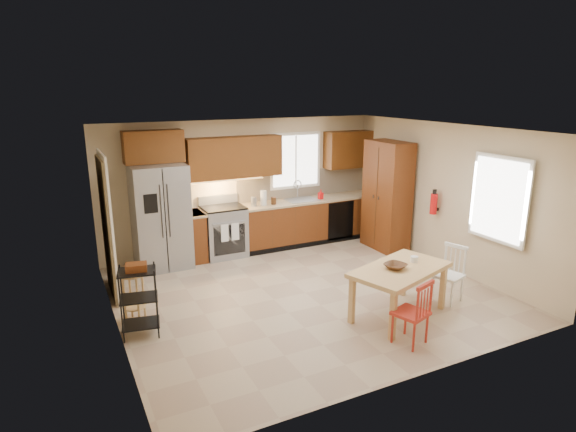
# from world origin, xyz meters

# --- Properties ---
(floor) EXTENTS (5.50, 5.50, 0.00)m
(floor) POSITION_xyz_m (0.00, 0.00, 0.00)
(floor) COLOR tan
(floor) RESTS_ON ground
(ceiling) EXTENTS (5.50, 5.00, 0.02)m
(ceiling) POSITION_xyz_m (0.00, 0.00, 2.50)
(ceiling) COLOR silver
(ceiling) RESTS_ON ground
(wall_back) EXTENTS (5.50, 0.02, 2.50)m
(wall_back) POSITION_xyz_m (0.00, 2.50, 1.25)
(wall_back) COLOR #CCB793
(wall_back) RESTS_ON ground
(wall_front) EXTENTS (5.50, 0.02, 2.50)m
(wall_front) POSITION_xyz_m (0.00, -2.50, 1.25)
(wall_front) COLOR #CCB793
(wall_front) RESTS_ON ground
(wall_left) EXTENTS (0.02, 5.00, 2.50)m
(wall_left) POSITION_xyz_m (-2.75, 0.00, 1.25)
(wall_left) COLOR #CCB793
(wall_left) RESTS_ON ground
(wall_right) EXTENTS (0.02, 5.00, 2.50)m
(wall_right) POSITION_xyz_m (2.75, 0.00, 1.25)
(wall_right) COLOR #CCB793
(wall_right) RESTS_ON ground
(refrigerator) EXTENTS (0.92, 0.75, 1.82)m
(refrigerator) POSITION_xyz_m (-1.70, 2.12, 0.91)
(refrigerator) COLOR gray
(refrigerator) RESTS_ON floor
(range_stove) EXTENTS (0.76, 0.63, 0.92)m
(range_stove) POSITION_xyz_m (-0.55, 2.19, 0.46)
(range_stove) COLOR gray
(range_stove) RESTS_ON floor
(base_cabinet_narrow) EXTENTS (0.30, 0.60, 0.90)m
(base_cabinet_narrow) POSITION_xyz_m (-1.10, 2.20, 0.45)
(base_cabinet_narrow) COLOR #5A2810
(base_cabinet_narrow) RESTS_ON floor
(base_cabinet_run) EXTENTS (2.92, 0.60, 0.90)m
(base_cabinet_run) POSITION_xyz_m (1.29, 2.20, 0.45)
(base_cabinet_run) COLOR #5A2810
(base_cabinet_run) RESTS_ON floor
(dishwasher) EXTENTS (0.60, 0.02, 0.78)m
(dishwasher) POSITION_xyz_m (1.85, 1.91, 0.45)
(dishwasher) COLOR black
(dishwasher) RESTS_ON floor
(backsplash) EXTENTS (2.92, 0.03, 0.55)m
(backsplash) POSITION_xyz_m (1.29, 2.48, 1.18)
(backsplash) COLOR beige
(backsplash) RESTS_ON wall_back
(upper_over_fridge) EXTENTS (1.00, 0.35, 0.55)m
(upper_over_fridge) POSITION_xyz_m (-1.70, 2.33, 2.10)
(upper_over_fridge) COLOR #643210
(upper_over_fridge) RESTS_ON wall_back
(upper_left_block) EXTENTS (1.80, 0.35, 0.75)m
(upper_left_block) POSITION_xyz_m (-0.25, 2.33, 1.83)
(upper_left_block) COLOR #643210
(upper_left_block) RESTS_ON wall_back
(upper_right_block) EXTENTS (1.00, 0.35, 0.75)m
(upper_right_block) POSITION_xyz_m (2.25, 2.33, 1.83)
(upper_right_block) COLOR #643210
(upper_right_block) RESTS_ON wall_back
(window_back) EXTENTS (1.12, 0.04, 1.12)m
(window_back) POSITION_xyz_m (1.10, 2.48, 1.65)
(window_back) COLOR white
(window_back) RESTS_ON wall_back
(sink) EXTENTS (0.62, 0.46, 0.16)m
(sink) POSITION_xyz_m (1.10, 2.20, 0.86)
(sink) COLOR gray
(sink) RESTS_ON base_cabinet_run
(undercab_glow) EXTENTS (1.60, 0.30, 0.01)m
(undercab_glow) POSITION_xyz_m (-0.55, 2.30, 1.43)
(undercab_glow) COLOR #FFBF66
(undercab_glow) RESTS_ON wall_back
(soap_bottle) EXTENTS (0.09, 0.09, 0.19)m
(soap_bottle) POSITION_xyz_m (1.48, 2.10, 1.00)
(soap_bottle) COLOR red
(soap_bottle) RESTS_ON base_cabinet_run
(paper_towel) EXTENTS (0.12, 0.12, 0.28)m
(paper_towel) POSITION_xyz_m (0.25, 2.15, 1.04)
(paper_towel) COLOR silver
(paper_towel) RESTS_ON base_cabinet_run
(canister_steel) EXTENTS (0.11, 0.11, 0.18)m
(canister_steel) POSITION_xyz_m (0.05, 2.15, 0.99)
(canister_steel) COLOR gray
(canister_steel) RESTS_ON base_cabinet_run
(canister_wood) EXTENTS (0.10, 0.10, 0.14)m
(canister_wood) POSITION_xyz_m (0.45, 2.12, 0.97)
(canister_wood) COLOR #4E2B14
(canister_wood) RESTS_ON base_cabinet_run
(pantry) EXTENTS (0.50, 0.95, 2.10)m
(pantry) POSITION_xyz_m (2.43, 1.20, 1.05)
(pantry) COLOR #5A2810
(pantry) RESTS_ON floor
(fire_extinguisher) EXTENTS (0.12, 0.12, 0.36)m
(fire_extinguisher) POSITION_xyz_m (2.63, 0.15, 1.10)
(fire_extinguisher) COLOR red
(fire_extinguisher) RESTS_ON wall_right
(window_right) EXTENTS (0.04, 1.02, 1.32)m
(window_right) POSITION_xyz_m (2.68, -1.15, 1.45)
(window_right) COLOR white
(window_right) RESTS_ON wall_right
(doorway) EXTENTS (0.04, 0.95, 2.10)m
(doorway) POSITION_xyz_m (-2.67, 1.30, 1.05)
(doorway) COLOR #8C7A59
(doorway) RESTS_ON wall_left
(dining_table) EXTENTS (1.61, 1.21, 0.70)m
(dining_table) POSITION_xyz_m (0.80, -1.23, 0.35)
(dining_table) COLOR tan
(dining_table) RESTS_ON floor
(chair_red) EXTENTS (0.50, 0.50, 0.84)m
(chair_red) POSITION_xyz_m (0.45, -1.88, 0.42)
(chair_red) COLOR #A52619
(chair_red) RESTS_ON floor
(chair_white) EXTENTS (0.50, 0.50, 0.84)m
(chair_white) POSITION_xyz_m (1.75, -1.18, 0.42)
(chair_white) COLOR silver
(chair_white) RESTS_ON floor
(table_bowl) EXTENTS (0.36, 0.36, 0.07)m
(table_bowl) POSITION_xyz_m (0.71, -1.23, 0.70)
(table_bowl) COLOR #4E2B14
(table_bowl) RESTS_ON dining_table
(table_jar) EXTENTS (0.12, 0.12, 0.11)m
(table_jar) POSITION_xyz_m (1.11, -1.15, 0.73)
(table_jar) COLOR silver
(table_jar) RESTS_ON dining_table
(bar_stool) EXTENTS (0.44, 0.44, 0.71)m
(bar_stool) POSITION_xyz_m (-2.50, 0.24, 0.35)
(bar_stool) COLOR tan
(bar_stool) RESTS_ON floor
(utility_cart) EXTENTS (0.52, 0.44, 0.92)m
(utility_cart) POSITION_xyz_m (-2.50, -0.19, 0.46)
(utility_cart) COLOR black
(utility_cart) RESTS_ON floor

